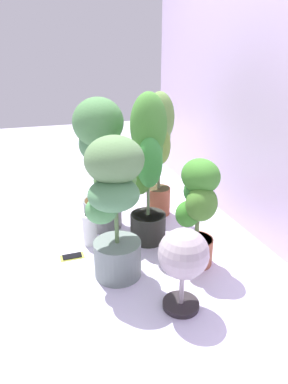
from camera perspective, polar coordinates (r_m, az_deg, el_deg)
The scene contains 10 objects.
ground_plane at distance 2.26m, azimuth -3.34°, elevation -8.31°, with size 8.00×8.00×0.00m, color silver.
mylar_back_wall at distance 2.31m, azimuth 18.12°, elevation 17.64°, with size 3.20×0.01×2.00m, color silver.
potted_plant_center at distance 2.06m, azimuth 0.59°, elevation 4.82°, with size 0.38×0.32×0.95m.
potted_plant_front_left at distance 2.28m, azimuth -7.43°, elevation 7.14°, with size 0.47×0.47×0.90m.
potted_plant_front_right at distance 1.73m, azimuth -5.00°, elevation -1.20°, with size 0.40×0.38×0.79m.
potted_plant_back_left at distance 2.45m, azimuth 2.44°, elevation 7.80°, with size 0.39×0.29×0.91m.
potted_plant_back_right at distance 1.89m, azimuth 9.03°, elevation -2.49°, with size 0.34×0.28×0.64m.
cell_phone at distance 2.14m, azimuth -12.01°, elevation -10.56°, with size 0.07×0.15×0.01m.
floor_fan at distance 1.59m, azimuth 6.64°, elevation -10.79°, with size 0.32×0.32×0.42m.
nutrient_bottle at distance 2.21m, azimuth -9.14°, elevation -6.16°, with size 0.09×0.09×0.23m.
Camera 1 is at (1.88, -0.48, 1.16)m, focal length 31.68 mm.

